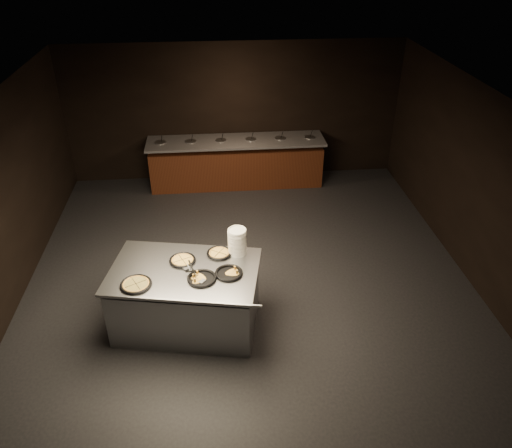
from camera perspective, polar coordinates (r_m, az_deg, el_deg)
The scene contains 11 objects.
room at distance 7.10m, azimuth -0.74°, elevation 2.05°, with size 7.02×8.02×2.92m.
salad_bar at distance 10.73m, azimuth -2.25°, elevation 6.73°, with size 3.70×0.83×1.18m.
serving_counter at distance 7.05m, azimuth -7.96°, elevation -8.46°, with size 2.18×1.63×0.95m.
plate_stack at distance 6.90m, azimuth -2.16°, elevation -2.01°, with size 0.26×0.26×0.38m, color silver.
pan_veggie_whole at distance 6.58m, azimuth -13.56°, elevation -6.71°, with size 0.40×0.40×0.04m.
pan_cheese_whole at distance 6.89m, azimuth -8.41°, elevation -4.11°, with size 0.36×0.36×0.04m.
pan_cheese_slices_a at distance 6.98m, azimuth -4.23°, elevation -3.33°, with size 0.35×0.35×0.04m.
pan_cheese_slices_b at distance 6.54m, azimuth -6.20°, elevation -6.19°, with size 0.38×0.38×0.04m.
pan_veggie_slices at distance 6.60m, azimuth -3.12°, elevation -5.60°, with size 0.37×0.37×0.04m.
server_left at distance 6.64m, azimuth -7.53°, elevation -4.97°, with size 0.22×0.31×0.17m.
server_right at distance 6.53m, azimuth -7.15°, elevation -5.69°, with size 0.27×0.24×0.16m.
Camera 1 is at (-0.48, -6.15, 4.97)m, focal length 35.00 mm.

